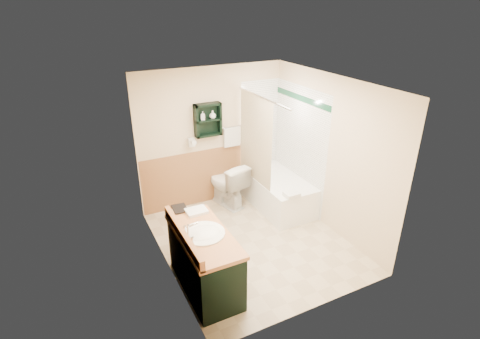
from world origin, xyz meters
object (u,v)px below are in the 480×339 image
object	(u,v)px
hair_dryer	(191,142)
soap_bottle_a	(203,118)
bathtub	(277,191)
wall_shelf	(208,120)
toilet	(227,184)
vanity_book	(172,203)
soap_bottle_b	(213,115)
vanity	(205,261)

from	to	relation	value
hair_dryer	soap_bottle_a	bearing A→B (deg)	-8.02
bathtub	wall_shelf	bearing A→B (deg)	149.51
wall_shelf	toilet	size ratio (longest dim) A/B	0.68
toilet	vanity_book	world-z (taller)	vanity_book
hair_dryer	toilet	size ratio (longest dim) A/B	0.30
toilet	soap_bottle_b	size ratio (longest dim) A/B	6.05
vanity	vanity_book	bearing A→B (deg)	103.70
vanity	hair_dryer	bearing A→B (deg)	73.47
wall_shelf	soap_bottle_b	distance (m)	0.11
toilet	soap_bottle_a	world-z (taller)	soap_bottle_a
vanity_book	soap_bottle_b	world-z (taller)	soap_bottle_b
vanity	wall_shelf	bearing A→B (deg)	65.67
hair_dryer	soap_bottle_b	size ratio (longest dim) A/B	1.79
wall_shelf	soap_bottle_a	world-z (taller)	wall_shelf
hair_dryer	vanity_book	world-z (taller)	hair_dryer
vanity_book	vanity	bearing A→B (deg)	-73.06
wall_shelf	bathtub	size ratio (longest dim) A/B	0.37
bathtub	vanity_book	xyz separation A→B (m)	(-2.08, -0.70, 0.66)
vanity	soap_bottle_a	size ratio (longest dim) A/B	8.94
vanity_book	soap_bottle_b	size ratio (longest dim) A/B	1.85
soap_bottle_a	wall_shelf	bearing A→B (deg)	3.29
toilet	vanity	bearing A→B (deg)	44.59
wall_shelf	bathtub	xyz separation A→B (m)	(1.03, -0.60, -1.28)
bathtub	soap_bottle_a	bearing A→B (deg)	151.71
wall_shelf	soap_bottle_b	bearing A→B (deg)	-3.33
toilet	soap_bottle_b	distance (m)	1.24
wall_shelf	soap_bottle_b	xyz separation A→B (m)	(0.09, -0.01, 0.07)
vanity_book	wall_shelf	bearing A→B (deg)	54.09
wall_shelf	hair_dryer	size ratio (longest dim) A/B	2.29
toilet	bathtub	bearing A→B (deg)	139.63
hair_dryer	vanity	distance (m)	2.24
wall_shelf	vanity	xyz separation A→B (m)	(-0.89, -1.98, -1.15)
vanity	toilet	size ratio (longest dim) A/B	1.56
soap_bottle_b	soap_bottle_a	bearing A→B (deg)	180.00
wall_shelf	toilet	world-z (taller)	wall_shelf
hair_dryer	vanity	size ratio (longest dim) A/B	0.19
wall_shelf	vanity_book	bearing A→B (deg)	-129.15
soap_bottle_b	bathtub	bearing A→B (deg)	-32.51
wall_shelf	vanity_book	world-z (taller)	wall_shelf
toilet	soap_bottle_a	size ratio (longest dim) A/B	5.74
toilet	soap_bottle_b	world-z (taller)	soap_bottle_b
vanity	soap_bottle_b	distance (m)	2.52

